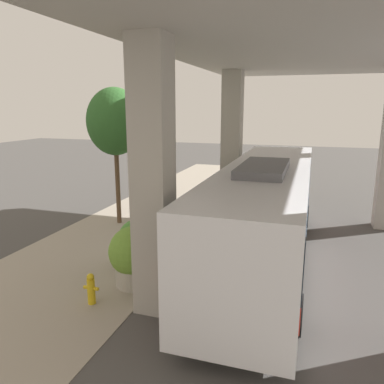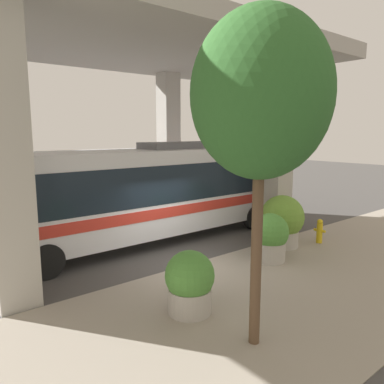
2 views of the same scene
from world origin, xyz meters
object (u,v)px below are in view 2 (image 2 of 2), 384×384
Objects in this scene: bus at (154,188)px; street_tree_near at (261,96)px; planter_middle at (190,283)px; fire_hydrant at (320,231)px; planter_back at (282,221)px; planter_front at (270,237)px.

street_tree_near is at bearing 160.96° from bus.
bus is 7.84m from street_tree_near.
street_tree_near is (-1.71, -0.19, 3.90)m from planter_middle.
fire_hydrant is 0.49× the size of planter_back.
planter_back reaches higher than planter_front.
fire_hydrant is 0.59× the size of planter_front.
planter_middle is 0.24× the size of street_tree_near.
planter_front is 4.20m from planter_middle.
bus is at bearing -19.04° from street_tree_near.
fire_hydrant is (-4.13, -4.38, -1.51)m from bus.
bus is 4.61m from planter_front.
planter_front is at bearing -160.80° from bus.
planter_front reaches higher than fire_hydrant.
bus reaches higher than planter_front.
bus is 8.23× the size of planter_front.
bus is 6.85× the size of planter_back.
fire_hydrant is 0.62× the size of planter_middle.
planter_back is (-3.51, -2.97, -1.04)m from bus.
planter_middle is 5.85m from planter_back.
planter_front is 0.25× the size of street_tree_near.
fire_hydrant is at bearing -80.81° from planter_middle.
bus is 13.99× the size of fire_hydrant.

